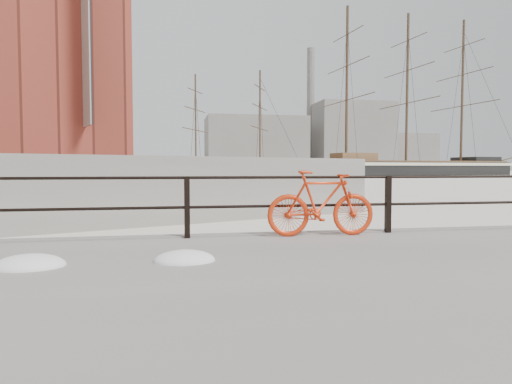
{
  "coord_description": "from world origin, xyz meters",
  "views": [
    {
      "loc": [
        -7.25,
        -7.58,
        1.48
      ],
      "look_at": [
        -5.56,
        1.5,
        1.0
      ],
      "focal_mm": 32.0,
      "sensor_mm": 36.0,
      "label": 1
    }
  ],
  "objects_px": {
    "bicycle": "(321,203)",
    "barque_black": "(406,175)",
    "schooner_mid": "(227,176)",
    "schooner_left": "(18,177)"
  },
  "relations": [
    {
      "from": "bicycle",
      "to": "barque_black",
      "type": "relative_size",
      "value": 0.03
    },
    {
      "from": "schooner_left",
      "to": "barque_black",
      "type": "bearing_deg",
      "value": -14.7
    },
    {
      "from": "barque_black",
      "to": "schooner_mid",
      "type": "relative_size",
      "value": 2.19
    },
    {
      "from": "bicycle",
      "to": "barque_black",
      "type": "bearing_deg",
      "value": 62.4
    },
    {
      "from": "schooner_mid",
      "to": "schooner_left",
      "type": "distance_m",
      "value": 35.93
    },
    {
      "from": "schooner_mid",
      "to": "schooner_left",
      "type": "height_order",
      "value": "schooner_mid"
    },
    {
      "from": "schooner_mid",
      "to": "schooner_left",
      "type": "xyz_separation_m",
      "value": [
        -35.48,
        -5.73,
        0.0
      ]
    },
    {
      "from": "barque_black",
      "to": "schooner_mid",
      "type": "distance_m",
      "value": 38.33
    },
    {
      "from": "bicycle",
      "to": "schooner_left",
      "type": "distance_m",
      "value": 78.72
    },
    {
      "from": "barque_black",
      "to": "schooner_mid",
      "type": "height_order",
      "value": "barque_black"
    }
  ]
}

